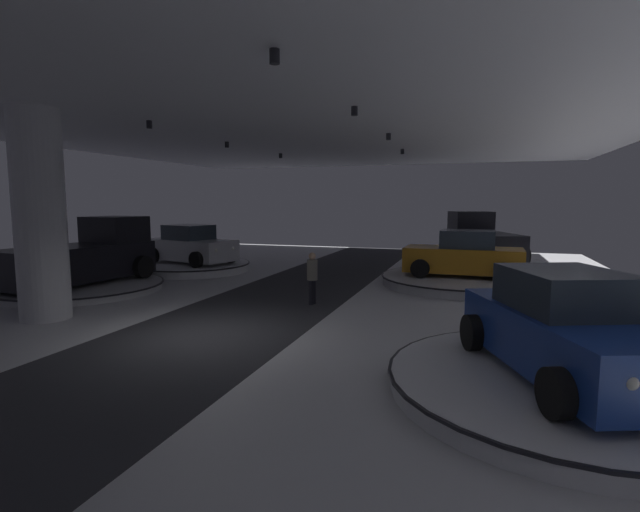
% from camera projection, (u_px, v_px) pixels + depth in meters
% --- Properties ---
extents(ground, '(24.00, 44.00, 0.06)m').
position_uv_depth(ground, '(202.00, 337.00, 11.07)').
color(ground, silver).
extents(ceiling_with_spotlights, '(24.00, 44.00, 0.39)m').
position_uv_depth(ceiling_with_spotlights, '(195.00, 91.00, 10.43)').
color(ceiling_with_spotlights, silver).
extents(column_left, '(1.26, 1.26, 5.50)m').
position_uv_depth(column_left, '(40.00, 216.00, 12.39)').
color(column_left, silver).
rests_on(column_left, ground).
extents(display_platform_far_right, '(5.98, 5.98, 0.36)m').
position_uv_depth(display_platform_far_right, '(462.00, 280.00, 17.69)').
color(display_platform_far_right, '#B7B7BC').
rests_on(display_platform_far_right, ground).
extents(display_car_far_right, '(4.29, 2.31, 1.71)m').
position_uv_depth(display_car_far_right, '(464.00, 256.00, 17.58)').
color(display_car_far_right, '#B77519').
rests_on(display_car_far_right, display_platform_far_right).
extents(display_platform_far_left, '(5.16, 5.16, 0.37)m').
position_uv_depth(display_platform_far_left, '(192.00, 266.00, 21.39)').
color(display_platform_far_left, silver).
rests_on(display_platform_far_left, ground).
extents(display_car_far_left, '(4.53, 3.11, 1.71)m').
position_uv_depth(display_car_far_left, '(191.00, 246.00, 21.30)').
color(display_car_far_left, silver).
rests_on(display_car_far_left, display_platform_far_left).
extents(display_platform_mid_left, '(5.68, 5.68, 0.26)m').
position_uv_depth(display_platform_mid_left, '(79.00, 287.00, 16.64)').
color(display_platform_mid_left, '#B7B7BC').
rests_on(display_platform_mid_left, ground).
extents(pickup_truck_mid_left, '(3.05, 5.47, 2.30)m').
position_uv_depth(pickup_truck_mid_left, '(85.00, 256.00, 16.82)').
color(pickup_truck_mid_left, black).
rests_on(pickup_truck_mid_left, display_platform_mid_left).
extents(display_platform_deep_right, '(5.68, 5.68, 0.31)m').
position_uv_depth(display_platform_deep_right, '(481.00, 263.00, 22.81)').
color(display_platform_deep_right, '#B7B7BC').
rests_on(display_platform_deep_right, ground).
extents(pickup_truck_deep_right, '(4.03, 5.70, 2.30)m').
position_uv_depth(pickup_truck_deep_right, '(480.00, 240.00, 23.01)').
color(pickup_truck_deep_right, black).
rests_on(pickup_truck_deep_right, display_platform_deep_right).
extents(display_platform_near_right, '(5.66, 5.66, 0.33)m').
position_uv_depth(display_platform_near_right, '(565.00, 385.00, 7.63)').
color(display_platform_near_right, silver).
rests_on(display_platform_near_right, ground).
extents(display_car_near_right, '(3.37, 4.57, 1.71)m').
position_uv_depth(display_car_near_right, '(567.00, 330.00, 7.56)').
color(display_car_near_right, navy).
rests_on(display_car_near_right, display_platform_near_right).
extents(visitor_walking_near, '(0.32, 0.32, 1.59)m').
position_uv_depth(visitor_walking_near, '(312.00, 275.00, 14.38)').
color(visitor_walking_near, black).
rests_on(visitor_walking_near, ground).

